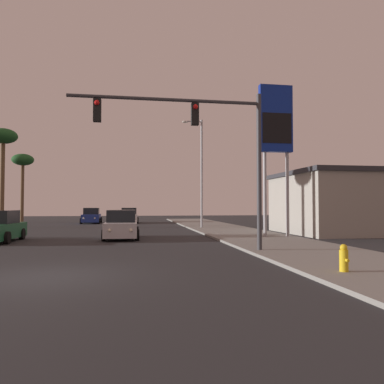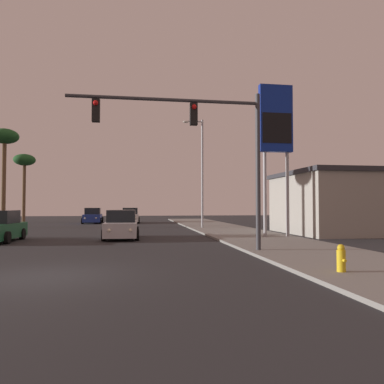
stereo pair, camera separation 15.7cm
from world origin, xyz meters
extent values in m
plane|color=#28282B|center=(0.00, 0.00, 0.00)|extent=(120.00, 120.00, 0.00)
cube|color=gray|center=(9.50, 10.00, 0.06)|extent=(5.00, 60.00, 0.12)
cube|color=gray|center=(18.00, 13.46, 2.00)|extent=(10.00, 8.00, 4.00)
cube|color=#2D2D33|center=(18.00, 13.46, 4.15)|extent=(10.30, 8.30, 0.30)
cube|color=navy|center=(-2.03, 31.07, 0.58)|extent=(1.92, 4.25, 0.80)
cube|color=black|center=(-2.03, 31.22, 1.33)|extent=(1.66, 2.04, 0.70)
cylinder|color=black|center=(-2.93, 29.77, 0.32)|extent=(0.24, 0.64, 0.64)
cylinder|color=black|center=(-1.13, 29.77, 0.32)|extent=(0.24, 0.64, 0.64)
cylinder|color=black|center=(-2.93, 32.37, 0.32)|extent=(0.24, 0.64, 0.64)
cylinder|color=black|center=(-1.13, 32.37, 0.32)|extent=(0.24, 0.64, 0.64)
sphere|color=#F2EACC|center=(-2.59, 28.95, 0.63)|extent=(0.18, 0.18, 0.18)
sphere|color=#F2EACC|center=(-1.47, 28.95, 0.63)|extent=(0.18, 0.18, 0.18)
cylinder|color=black|center=(-3.90, 9.36, 0.32)|extent=(0.24, 0.64, 0.64)
cylinder|color=black|center=(-3.90, 11.96, 0.32)|extent=(0.24, 0.64, 0.64)
cube|color=#B7B7BC|center=(1.70, 11.56, 0.58)|extent=(1.85, 4.22, 0.80)
cube|color=black|center=(1.70, 11.71, 1.33)|extent=(1.62, 2.02, 0.70)
cylinder|color=black|center=(0.80, 10.26, 0.32)|extent=(0.24, 0.64, 0.64)
cylinder|color=black|center=(2.60, 10.26, 0.32)|extent=(0.24, 0.64, 0.64)
cylinder|color=black|center=(0.80, 12.86, 0.32)|extent=(0.24, 0.64, 0.64)
cylinder|color=black|center=(2.60, 12.86, 0.32)|extent=(0.24, 0.64, 0.64)
sphere|color=#F2EACC|center=(1.15, 9.44, 0.63)|extent=(0.18, 0.18, 0.18)
sphere|color=#F2EACC|center=(2.26, 9.44, 0.63)|extent=(0.18, 0.18, 0.18)
cube|color=silver|center=(2.00, 31.28, 0.58)|extent=(1.83, 4.21, 0.80)
cube|color=black|center=(2.00, 31.43, 1.33)|extent=(1.61, 2.01, 0.70)
cylinder|color=black|center=(1.10, 29.98, 0.32)|extent=(0.24, 0.64, 0.64)
cylinder|color=black|center=(2.90, 29.98, 0.32)|extent=(0.24, 0.64, 0.64)
cylinder|color=black|center=(1.10, 32.58, 0.32)|extent=(0.24, 0.64, 0.64)
cylinder|color=black|center=(2.90, 32.58, 0.32)|extent=(0.24, 0.64, 0.64)
sphere|color=#F2EACC|center=(1.44, 29.16, 0.63)|extent=(0.18, 0.18, 0.18)
sphere|color=#F2EACC|center=(2.56, 29.16, 0.63)|extent=(0.18, 0.18, 0.18)
cylinder|color=#38383D|center=(7.54, 4.12, 3.37)|extent=(0.20, 0.20, 6.50)
cylinder|color=#38383D|center=(3.67, 4.12, 6.22)|extent=(7.76, 0.14, 0.14)
cube|color=black|center=(4.83, 4.12, 5.67)|extent=(0.30, 0.24, 0.90)
sphere|color=red|center=(4.83, 3.98, 5.94)|extent=(0.20, 0.20, 0.20)
cube|color=black|center=(0.95, 4.12, 5.67)|extent=(0.30, 0.24, 0.90)
sphere|color=red|center=(0.95, 3.98, 5.94)|extent=(0.20, 0.20, 0.20)
cylinder|color=#99999E|center=(8.05, 19.84, 4.62)|extent=(0.18, 0.18, 9.00)
cylinder|color=#99999E|center=(7.35, 19.84, 8.97)|extent=(1.40, 0.10, 0.10)
ellipsoid|color=silver|center=(6.65, 19.84, 8.92)|extent=(0.50, 0.24, 0.20)
cylinder|color=#99999E|center=(10.05, 10.27, 2.62)|extent=(0.20, 0.20, 5.00)
cylinder|color=#99999E|center=(11.45, 10.27, 2.62)|extent=(0.20, 0.20, 5.00)
cube|color=navy|center=(10.75, 10.27, 7.12)|extent=(2.00, 0.40, 4.00)
cube|color=black|center=(10.75, 10.06, 6.52)|extent=(1.80, 0.03, 1.80)
cylinder|color=gold|center=(8.13, -1.14, 0.42)|extent=(0.24, 0.24, 0.60)
sphere|color=gold|center=(8.13, -1.14, 0.78)|extent=(0.20, 0.20, 0.20)
cylinder|color=gold|center=(8.13, -1.31, 0.45)|extent=(0.08, 0.10, 0.08)
cylinder|color=brown|center=(-9.96, 34.00, 3.33)|extent=(0.36, 0.36, 6.66)
ellipsoid|color=#1E5123|center=(-9.96, 34.00, 7.14)|extent=(2.40, 2.40, 1.32)
cylinder|color=brown|center=(-8.88, 24.00, 3.78)|extent=(0.36, 0.36, 7.56)
ellipsoid|color=#1E5123|center=(-8.88, 24.00, 8.04)|extent=(2.40, 2.40, 1.32)
camera|label=1|loc=(2.31, -10.77, 1.96)|focal=35.00mm
camera|label=2|loc=(2.47, -10.80, 1.96)|focal=35.00mm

